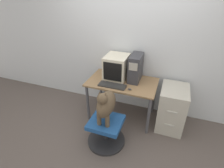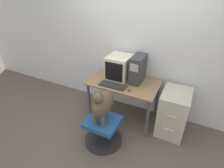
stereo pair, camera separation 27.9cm
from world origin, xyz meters
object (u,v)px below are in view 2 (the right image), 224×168
object	(u,v)px
office_chair	(103,130)
filing_cabinet	(173,112)
pc_tower	(138,69)
crt_monitor	(119,67)
keyboard	(113,85)
dog	(103,104)

from	to	relation	value
office_chair	filing_cabinet	size ratio (longest dim) A/B	0.79
pc_tower	crt_monitor	bearing A→B (deg)	-176.72
keyboard	office_chair	distance (m)	0.74
office_chair	dog	size ratio (longest dim) A/B	1.06
keyboard	filing_cabinet	world-z (taller)	keyboard
dog	crt_monitor	bearing A→B (deg)	98.14
keyboard	dog	bearing A→B (deg)	-80.72
crt_monitor	pc_tower	distance (m)	0.34
filing_cabinet	crt_monitor	bearing A→B (deg)	174.92
pc_tower	dog	xyz separation A→B (m)	(-0.22, -0.83, -0.24)
pc_tower	keyboard	xyz separation A→B (m)	(-0.30, -0.35, -0.22)
crt_monitor	keyboard	distance (m)	0.38
pc_tower	office_chair	xyz separation A→B (m)	(-0.22, -0.85, -0.75)
office_chair	dog	xyz separation A→B (m)	(-0.00, 0.01, 0.51)
crt_monitor	keyboard	xyz separation A→B (m)	(0.04, -0.33, -0.19)
dog	office_chair	bearing A→B (deg)	-90.00
pc_tower	filing_cabinet	world-z (taller)	pc_tower
crt_monitor	office_chair	xyz separation A→B (m)	(0.12, -0.83, -0.73)
crt_monitor	pc_tower	size ratio (longest dim) A/B	0.97
keyboard	filing_cabinet	distance (m)	1.09
keyboard	office_chair	world-z (taller)	keyboard
office_chair	filing_cabinet	world-z (taller)	filing_cabinet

